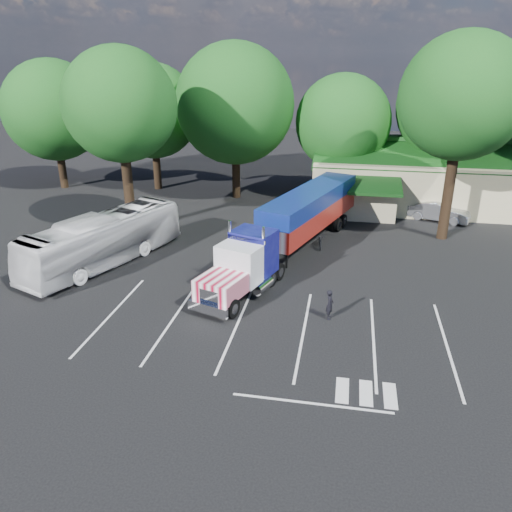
% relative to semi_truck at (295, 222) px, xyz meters
% --- Properties ---
extents(ground, '(120.00, 120.00, 0.00)m').
position_rel_semi_truck_xyz_m(ground, '(-1.64, -3.76, -2.16)').
color(ground, black).
rests_on(ground, ground).
extents(event_hall, '(24.20, 14.12, 5.55)m').
position_rel_semi_truck_xyz_m(event_hall, '(12.09, 14.05, 0.05)').
color(event_hall, tan).
rests_on(event_hall, ground).
extents(tree_row_a, '(9.00, 9.00, 11.68)m').
position_rel_semi_truck_xyz_m(tree_row_a, '(-23.64, 12.74, 5.00)').
color(tree_row_a, black).
rests_on(tree_row_a, ground).
extents(tree_row_b, '(8.40, 8.40, 11.35)m').
position_rel_semi_truck_xyz_m(tree_row_b, '(-14.64, 14.04, 4.97)').
color(tree_row_b, black).
rests_on(tree_row_b, ground).
extents(tree_row_c, '(10.00, 10.00, 13.05)m').
position_rel_semi_truck_xyz_m(tree_row_c, '(-6.64, 12.44, 5.88)').
color(tree_row_c, black).
rests_on(tree_row_c, ground).
extents(tree_row_d, '(8.00, 8.00, 10.60)m').
position_rel_semi_truck_xyz_m(tree_row_d, '(2.36, 13.74, 4.42)').
color(tree_row_d, black).
rests_on(tree_row_d, ground).
extents(tree_row_e, '(9.60, 9.60, 12.90)m').
position_rel_semi_truck_xyz_m(tree_row_e, '(11.36, 14.24, 5.93)').
color(tree_row_e, black).
rests_on(tree_row_e, ground).
extents(tree_near_left, '(7.60, 7.60, 12.65)m').
position_rel_semi_truck_xyz_m(tree_near_left, '(-12.14, 2.24, 6.65)').
color(tree_near_left, black).
rests_on(tree_near_left, ground).
extents(tree_near_right, '(8.00, 8.00, 13.50)m').
position_rel_semi_truck_xyz_m(tree_near_right, '(9.86, 4.74, 7.30)').
color(tree_near_right, black).
rests_on(tree_near_right, ground).
extents(semi_truck, '(7.91, 17.97, 3.82)m').
position_rel_semi_truck_xyz_m(semi_truck, '(0.00, 0.00, 0.00)').
color(semi_truck, black).
rests_on(semi_truck, ground).
extents(woman, '(0.38, 0.57, 1.52)m').
position_rel_semi_truck_xyz_m(woman, '(2.66, -8.18, -1.40)').
color(woman, black).
rests_on(woman, ground).
extents(bicycle, '(0.80, 1.85, 0.94)m').
position_rel_semi_truck_xyz_m(bicycle, '(1.58, 1.37, -1.69)').
color(bicycle, black).
rests_on(bicycle, ground).
extents(tour_bus, '(6.51, 11.31, 3.10)m').
position_rel_semi_truck_xyz_m(tour_bus, '(-11.24, -3.79, -0.61)').
color(tour_bus, silver).
rests_on(tour_bus, ground).
extents(silver_sedan, '(4.84, 3.00, 1.50)m').
position_rel_semi_truck_xyz_m(silver_sedan, '(10.15, 8.75, -1.41)').
color(silver_sedan, '#999BA0').
rests_on(silver_sedan, ground).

